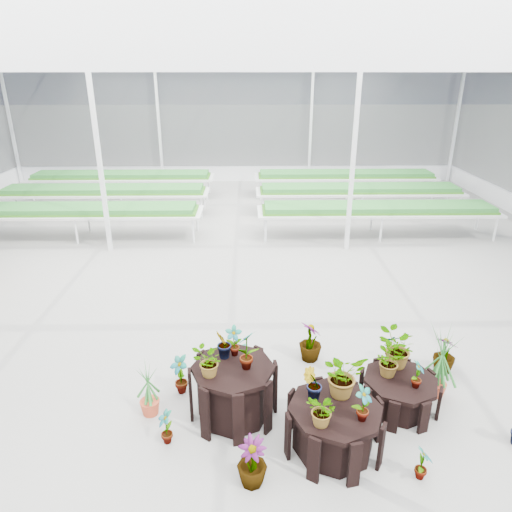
{
  "coord_description": "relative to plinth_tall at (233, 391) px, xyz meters",
  "views": [
    {
      "loc": [
        0.5,
        -6.85,
        4.2
      ],
      "look_at": [
        0.63,
        0.33,
        1.3
      ],
      "focal_mm": 32.0,
      "sensor_mm": 36.0,
      "label": 1
    }
  ],
  "objects": [
    {
      "name": "greenhouse_shell",
      "position": [
        -0.29,
        2.03,
        1.88
      ],
      "size": [
        18.0,
        24.0,
        4.5
      ],
      "primitive_type": null,
      "color": "white",
      "rests_on": "ground"
    },
    {
      "name": "nursery_benches",
      "position": [
        -0.29,
        9.23,
        0.05
      ],
      "size": [
        16.0,
        7.0,
        0.84
      ],
      "primitive_type": null,
      "color": "silver",
      "rests_on": "ground"
    },
    {
      "name": "plinth_tall",
      "position": [
        0.0,
        0.0,
        0.0
      ],
      "size": [
        1.23,
        1.23,
        0.75
      ],
      "primitive_type": "cylinder",
      "rotation": [
        0.0,
        0.0,
        0.13
      ],
      "color": "black",
      "rests_on": "ground"
    },
    {
      "name": "plinth_mid",
      "position": [
        1.2,
        -0.6,
        -0.07
      ],
      "size": [
        1.36,
        1.36,
        0.6
      ],
      "primitive_type": "cylinder",
      "rotation": [
        0.0,
        0.0,
        0.22
      ],
      "color": "black",
      "rests_on": "ground"
    },
    {
      "name": "nursery_plants",
      "position": [
        1.19,
        0.12,
        0.2
      ],
      "size": [
        4.85,
        2.8,
        1.29
      ],
      "color": "#286B2B",
      "rests_on": "ground"
    },
    {
      "name": "ground_plane",
      "position": [
        -0.29,
        2.03,
        -0.37
      ],
      "size": [
        24.0,
        24.0,
        0.0
      ],
      "primitive_type": "plane",
      "color": "gray",
      "rests_on": "ground"
    },
    {
      "name": "steel_frame",
      "position": [
        -0.29,
        2.03,
        1.88
      ],
      "size": [
        18.0,
        24.0,
        4.5
      ],
      "primitive_type": null,
      "color": "silver",
      "rests_on": "ground"
    },
    {
      "name": "plinth_low",
      "position": [
        2.2,
        0.1,
        -0.15
      ],
      "size": [
        1.29,
        1.29,
        0.45
      ],
      "primitive_type": "cylinder",
      "rotation": [
        0.0,
        0.0,
        0.34
      ],
      "color": "black",
      "rests_on": "ground"
    }
  ]
}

